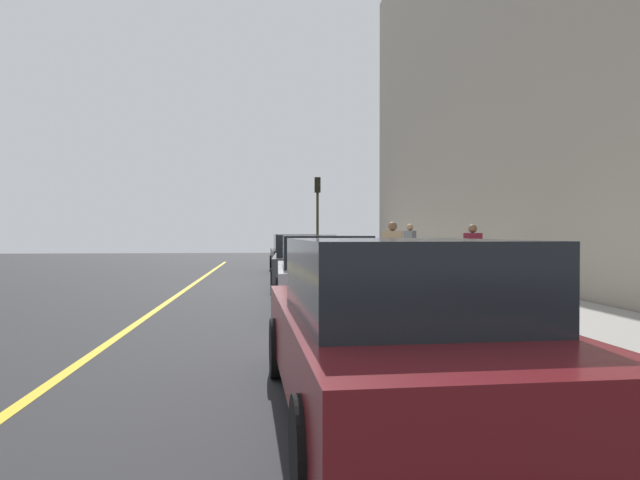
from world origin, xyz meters
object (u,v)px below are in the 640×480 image
parked_car_maroon (392,329)px  pedestrian_burgundy_coat (473,255)px  parked_car_silver (324,274)px  traffic_light_pole (317,205)px  pedestrian_tan_coat (393,255)px  pedestrian_grey_coat (410,248)px  rolling_suitcase (404,267)px  parked_car_black (295,253)px  parked_car_charcoal (305,261)px

parked_car_maroon → pedestrian_burgundy_coat: size_ratio=2.92×
parked_car_maroon → parked_car_silver: bearing=-0.7°
parked_car_silver → traffic_light_pole: 15.09m
parked_car_maroon → pedestrian_tan_coat: (8.62, -1.95, 0.29)m
pedestrian_grey_coat → pedestrian_tan_coat: size_ratio=1.02×
pedestrian_tan_coat → pedestrian_burgundy_coat: (0.15, -2.02, -0.03)m
parked_car_maroon → rolling_suitcase: 14.19m
parked_car_maroon → pedestrian_burgundy_coat: (8.76, -3.97, 0.26)m
parked_car_silver → traffic_light_pole: bearing=-4.6°
parked_car_silver → pedestrian_tan_coat: pedestrian_tan_coat is taller
pedestrian_tan_coat → rolling_suitcase: (5.14, -1.55, -0.61)m
pedestrian_grey_coat → rolling_suitcase: (0.46, 0.07, -0.63)m
parked_car_silver → pedestrian_burgundy_coat: (2.35, -3.89, 0.26)m
traffic_light_pole → rolling_suitcase: (-7.55, -2.21, -2.43)m
parked_car_maroon → pedestrian_grey_coat: 13.76m
parked_car_black → traffic_light_pole: size_ratio=1.10×
pedestrian_grey_coat → parked_car_black: bearing=39.2°
parked_car_charcoal → pedestrian_grey_coat: 3.88m
rolling_suitcase → pedestrian_burgundy_coat: bearing=-174.6°
parked_car_charcoal → pedestrian_tan_coat: (-3.06, -1.89, 0.29)m
traffic_light_pole → rolling_suitcase: size_ratio=4.35×
parked_car_silver → pedestrian_tan_coat: 2.91m
parked_car_charcoal → parked_car_maroon: bearing=179.7°
parked_car_silver → pedestrian_grey_coat: size_ratio=2.50×
pedestrian_tan_coat → rolling_suitcase: pedestrian_tan_coat is taller
parked_car_silver → pedestrian_grey_coat: 7.72m
pedestrian_tan_coat → traffic_light_pole: bearing=3.0°
parked_car_maroon → parked_car_charcoal: bearing=-0.3°
parked_car_black → pedestrian_grey_coat: bearing=-140.8°
pedestrian_burgundy_coat → traffic_light_pole: bearing=12.1°
parked_car_maroon → pedestrian_burgundy_coat: 9.62m
pedestrian_burgundy_coat → traffic_light_pole: 12.95m
parked_car_charcoal → pedestrian_grey_coat: (1.61, -3.52, 0.30)m
pedestrian_burgundy_coat → traffic_light_pole: (12.53, 2.68, 1.85)m
parked_car_silver → rolling_suitcase: 8.11m
pedestrian_tan_coat → rolling_suitcase: 5.40m
parked_car_black → pedestrian_tan_coat: 9.19m
parked_car_maroon → pedestrian_tan_coat: 8.84m
pedestrian_burgundy_coat → pedestrian_tan_coat: bearing=94.2°
parked_car_silver → traffic_light_pole: traffic_light_pole is taller
parked_car_black → traffic_light_pole: traffic_light_pole is taller
pedestrian_burgundy_coat → parked_car_silver: bearing=121.2°
parked_car_silver → pedestrian_tan_coat: (2.21, -1.87, 0.29)m
pedestrian_grey_coat → rolling_suitcase: 0.79m
traffic_light_pole → pedestrian_tan_coat: bearing=-177.0°
parked_car_black → pedestrian_grey_coat: 5.58m
parked_car_charcoal → parked_car_black: same height
pedestrian_grey_coat → pedestrian_tan_coat: 4.95m
rolling_suitcase → parked_car_charcoal: bearing=121.1°
parked_car_maroon → parked_car_charcoal: same height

